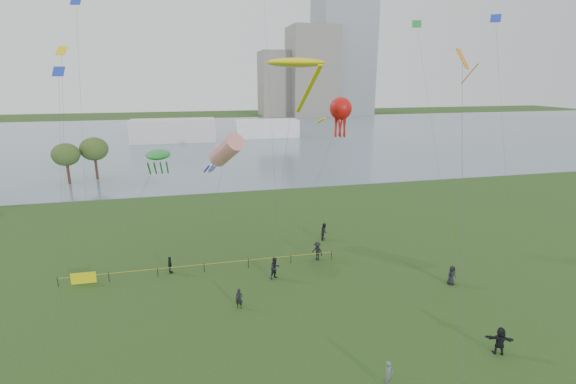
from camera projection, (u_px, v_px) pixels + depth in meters
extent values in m
plane|color=#1B3611|center=(324.00, 356.00, 26.19)|extent=(400.00, 400.00, 0.00)
cube|color=slate|center=(218.00, 138.00, 120.08)|extent=(400.00, 120.00, 0.08)
cube|color=slate|center=(312.00, 72.00, 183.23)|extent=(20.00, 20.00, 38.00)
cube|color=slate|center=(278.00, 84.00, 187.16)|extent=(16.00, 18.00, 28.00)
cube|color=silver|center=(173.00, 131.00, 111.98)|extent=(22.00, 8.00, 6.00)
cube|color=white|center=(267.00, 129.00, 120.58)|extent=(18.00, 7.00, 5.00)
cylinder|color=#39231A|center=(69.00, 175.00, 67.68)|extent=(0.44, 0.44, 3.02)
ellipsoid|color=#3E5722|center=(66.00, 155.00, 66.77)|extent=(4.30, 4.30, 3.63)
cylinder|color=#39231A|center=(97.00, 170.00, 70.95)|extent=(0.44, 0.44, 3.23)
ellipsoid|color=#3E5722|center=(94.00, 149.00, 69.98)|extent=(4.59, 4.59, 3.87)
cylinder|color=black|center=(58.00, 282.00, 34.72)|extent=(0.07, 0.07, 0.85)
cylinder|color=black|center=(109.00, 277.00, 35.59)|extent=(0.07, 0.07, 0.85)
cylinder|color=black|center=(158.00, 272.00, 36.46)|extent=(0.07, 0.07, 0.85)
cylinder|color=black|center=(204.00, 268.00, 37.33)|extent=(0.07, 0.07, 0.85)
cylinder|color=black|center=(248.00, 263.00, 38.20)|extent=(0.07, 0.07, 0.85)
cylinder|color=black|center=(291.00, 259.00, 39.07)|extent=(0.07, 0.07, 0.85)
cylinder|color=black|center=(331.00, 255.00, 39.94)|extent=(0.07, 0.07, 0.85)
cylinder|color=yellow|center=(204.00, 264.00, 37.24)|extent=(24.00, 0.03, 0.03)
cube|color=yellow|center=(83.00, 278.00, 35.12)|extent=(2.00, 0.04, 1.00)
imported|color=#595D61|center=(389.00, 375.00, 23.34)|extent=(0.72, 0.65, 1.65)
imported|color=black|center=(275.00, 268.00, 35.99)|extent=(1.18, 1.08, 1.95)
imported|color=black|center=(317.00, 251.00, 39.66)|extent=(1.24, 1.35, 1.83)
imported|color=black|center=(170.00, 265.00, 37.03)|extent=(0.40, 0.92, 1.56)
imported|color=black|center=(452.00, 275.00, 35.03)|extent=(0.91, 0.68, 1.67)
imported|color=black|center=(500.00, 341.00, 26.17)|extent=(1.77, 1.21, 1.83)
imported|color=black|center=(239.00, 299.00, 31.40)|extent=(0.67, 0.55, 1.57)
imported|color=black|center=(324.00, 231.00, 44.68)|extent=(1.07, 1.13, 1.85)
cylinder|color=#3F3F42|center=(284.00, 168.00, 37.08)|extent=(3.93, 6.88, 18.19)
ellipsoid|color=yellow|center=(296.00, 63.00, 38.29)|extent=(5.54, 3.46, 0.87)
cube|color=yellow|center=(308.00, 91.00, 34.99)|extent=(0.36, 6.98, 4.09)
cube|color=yellow|center=(321.00, 121.00, 31.98)|extent=(0.95, 0.95, 0.42)
cylinder|color=#3F3F42|center=(213.00, 206.00, 40.36)|extent=(3.51, 6.87, 9.69)
cylinder|color=red|center=(226.00, 150.00, 42.66)|extent=(3.81, 5.23, 3.93)
cylinder|color=#171BA7|center=(214.00, 169.00, 41.66)|extent=(0.60, 1.13, 0.88)
cylinder|color=#171BA7|center=(211.00, 168.00, 41.96)|extent=(0.60, 1.13, 0.88)
cylinder|color=#171BA7|center=(207.00, 168.00, 41.72)|extent=(0.60, 1.13, 0.88)
cylinder|color=#171BA7|center=(207.00, 169.00, 41.28)|extent=(0.60, 1.13, 0.88)
cylinder|color=#171BA7|center=(211.00, 169.00, 41.24)|extent=(0.60, 1.13, 0.88)
cylinder|color=#3F3F42|center=(133.00, 210.00, 39.15)|extent=(5.09, 4.50, 9.65)
ellipsoid|color=#178126|center=(158.00, 154.00, 40.51)|extent=(2.32, 4.18, 0.81)
cylinder|color=#178126|center=(149.00, 168.00, 39.11)|extent=(0.16, 1.79, 1.54)
cylinder|color=#178126|center=(155.00, 168.00, 39.22)|extent=(0.16, 1.79, 1.54)
cylinder|color=#178126|center=(161.00, 168.00, 39.34)|extent=(0.16, 1.79, 1.54)
cylinder|color=#178126|center=(167.00, 167.00, 39.46)|extent=(0.16, 1.79, 1.54)
cylinder|color=#3F3F42|center=(316.00, 182.00, 40.92)|extent=(6.62, 5.37, 13.84)
sphere|color=#BA100D|center=(341.00, 108.00, 42.30)|extent=(2.27, 2.27, 2.27)
cylinder|color=#BA100D|center=(345.00, 124.00, 42.83)|extent=(0.18, 0.54, 2.60)
cylinder|color=#BA100D|center=(341.00, 124.00, 43.18)|extent=(0.49, 0.36, 2.61)
cylinder|color=#BA100D|center=(336.00, 124.00, 43.08)|extent=(0.49, 0.36, 2.61)
cylinder|color=#BA100D|center=(336.00, 124.00, 42.61)|extent=(0.18, 0.54, 2.60)
cylinder|color=#BA100D|center=(339.00, 125.00, 42.26)|extent=(0.49, 0.36, 2.61)
cylinder|color=#BA100D|center=(344.00, 125.00, 42.37)|extent=(0.49, 0.36, 2.61)
cylinder|color=#3F3F42|center=(462.00, 207.00, 26.12)|extent=(4.14, 9.07, 18.12)
cube|color=orange|center=(463.00, 59.00, 28.40)|extent=(1.64, 1.64, 1.34)
cylinder|color=orange|center=(469.00, 74.00, 27.82)|extent=(0.08, 1.58, 1.35)
cube|color=#1933B2|center=(76.00, 1.00, 36.70)|extent=(1.04, 1.00, 0.76)
cube|color=#198C2D|center=(417.00, 24.00, 42.36)|extent=(0.93, 0.60, 0.76)
cube|color=#1933B2|center=(496.00, 18.00, 38.40)|extent=(0.97, 0.68, 0.76)
cube|color=#1933B2|center=(59.00, 71.00, 33.17)|extent=(1.05, 0.91, 0.76)
cube|color=yellow|center=(61.00, 50.00, 36.61)|extent=(1.01, 0.76, 0.76)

